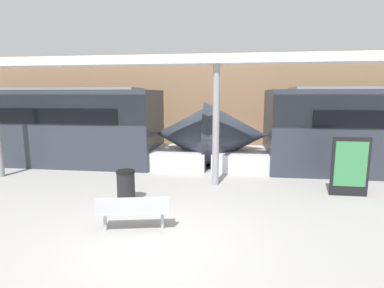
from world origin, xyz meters
The scene contains 8 objects.
ground_plane centered at (0.00, 0.00, 0.00)m, with size 60.00×60.00×0.00m, color #9E9B96.
station_wall centered at (0.00, 10.23, 2.50)m, with size 56.00×0.20×5.00m, color #937051.
train_right centered at (-7.64, 6.60, 1.52)m, with size 16.75×2.93×3.20m.
bench_near centered at (-0.61, 0.41, 0.49)m, with size 1.60×0.74×0.79m.
trash_bin centered at (-1.39, 2.12, 0.44)m, with size 0.51×0.51×0.88m.
poster_board centered at (4.85, 3.44, 0.87)m, with size 1.04×0.07×1.73m.
support_column_near centered at (0.95, 4.02, 1.92)m, with size 0.22×0.22×3.85m, color gray.
canopy_beam centered at (0.95, 4.02, 3.99)m, with size 28.00×0.60×0.28m, color silver.
Camera 1 is at (1.44, -5.45, 2.91)m, focal length 28.00 mm.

